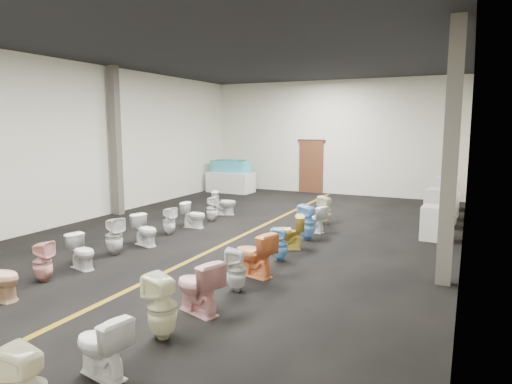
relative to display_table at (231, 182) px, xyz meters
The scene contains 34 objects.
floor 7.69m from the display_table, 59.99° to the right, with size 16.00×16.00×0.00m, color black.
ceiling 8.70m from the display_table, 59.99° to the right, with size 16.00×16.00×0.00m, color black.
wall_back 4.47m from the display_table, 19.41° to the left, with size 10.00×10.00×0.00m, color beige.
wall_left 6.99m from the display_table, 99.91° to the right, with size 16.00×16.00×0.00m, color beige.
wall_right 11.21m from the display_table, 36.95° to the right, with size 16.00×16.00×0.00m, color beige.
aisle_stripe 7.69m from the display_table, 59.99° to the right, with size 0.12×15.60×0.01m, color #7E5C12.
back_door 3.36m from the display_table, 23.05° to the left, with size 1.00×0.10×2.10m, color #562D19.
door_frame 3.72m from the display_table, 23.21° to the left, with size 1.15×0.08×0.10m, color #331C11.
column_left 6.01m from the display_table, 99.17° to the right, with size 0.25×0.25×4.50m, color #59544C.
column_right 11.98m from the display_table, 43.49° to the right, with size 0.25×0.25×4.50m, color #59544C.
display_table is the anchor object (origin of this frame).
bathtub 0.66m from the display_table, 90.00° to the left, with size 1.86×0.70×0.55m.
appliance_crate_a 9.59m from the display_table, 30.79° to the right, with size 0.64×0.64×0.82m, color silver.
appliance_crate_b 8.84m from the display_table, 21.25° to the right, with size 0.74×0.74×1.02m, color beige.
appliance_crate_c 8.47m from the display_table, 13.45° to the right, with size 0.68×0.68×0.77m, color silver.
appliance_crate_d 8.25m from the display_table, ahead, with size 0.74×0.74×1.06m, color silver.
toilet_left_3 11.26m from the display_table, 78.76° to the right, with size 0.33×0.34×0.73m, color #E9A79F.
toilet_left_4 10.44m from the display_table, 77.54° to the right, with size 0.37×0.65×0.67m, color white.
toilet_left_5 9.43m from the display_table, 76.93° to the right, with size 0.36×0.37×0.81m, color silver.
toilet_left_6 8.59m from the display_table, 74.85° to the right, with size 0.39×0.69×0.71m, color white.
toilet_left_7 7.50m from the display_table, 73.67° to the right, with size 0.31×0.32×0.70m, color white.
toilet_left_8 6.64m from the display_table, 70.28° to the right, with size 0.38×0.67×0.68m, color white.
toilet_left_9 5.79m from the display_table, 67.01° to the right, with size 0.33×0.34×0.73m, color white.
toilet_left_10 4.83m from the display_table, 64.12° to the right, with size 0.42×0.73×0.74m, color silver.
toilet_right_1 14.01m from the display_table, 67.48° to the right, with size 0.40×0.71×0.72m, color white.
toilet_right_2 13.10m from the display_table, 65.55° to the right, with size 0.39×0.39×0.86m, color #EEE8C2.
toilet_right_3 12.28m from the display_table, 63.94° to the right, with size 0.46×0.80×0.82m, color #E5A2A1.
toilet_right_4 11.42m from the display_table, 61.22° to the right, with size 0.33×0.34×0.73m, color silver.
toilet_right_5 10.67m from the display_table, 59.41° to the right, with size 0.46×0.82×0.83m, color #F4894A.
toilet_right_6 9.80m from the display_table, 55.82° to the right, with size 0.31×0.32×0.68m, color #6DACDC.
toilet_right_7 8.96m from the display_table, 53.72° to the right, with size 0.43×0.76×0.78m, color gold.
toilet_right_8 8.30m from the display_table, 48.85° to the right, with size 0.39×0.40×0.86m, color #7AAEE3.
toilet_right_9 7.57m from the display_table, 45.32° to the right, with size 0.39×0.68×0.69m, color white.
toilet_right_10 6.90m from the display_table, 39.28° to the right, with size 0.36×0.37×0.80m, color beige.
Camera 1 is at (5.04, -9.81, 2.74)m, focal length 32.00 mm.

